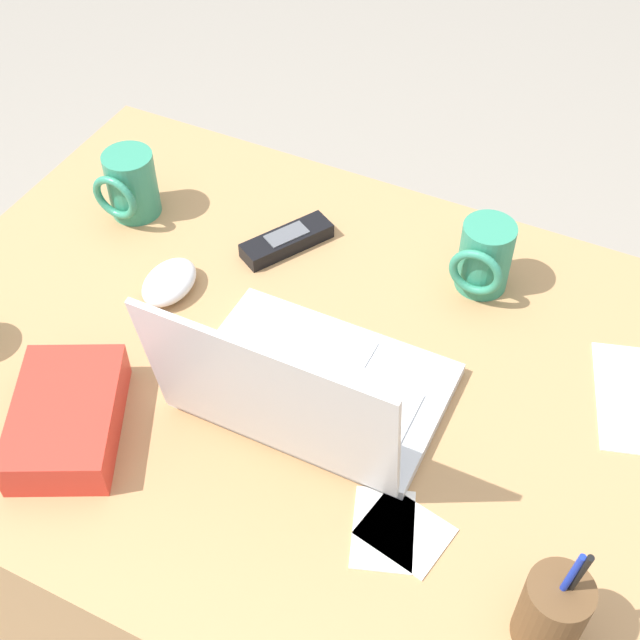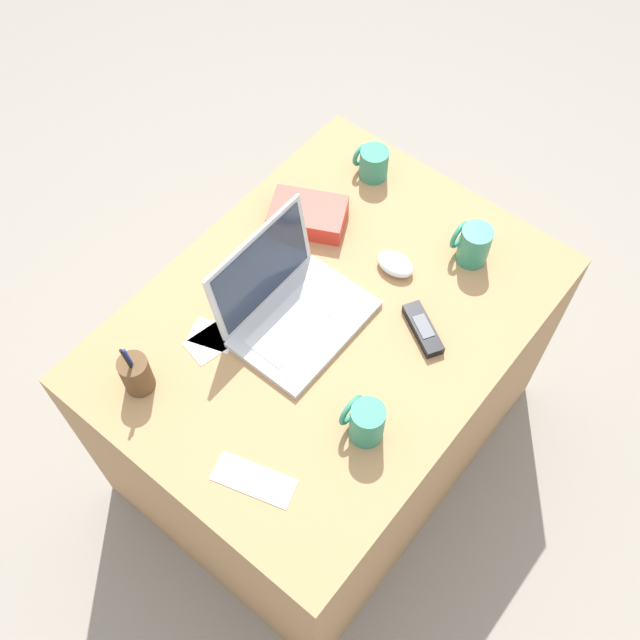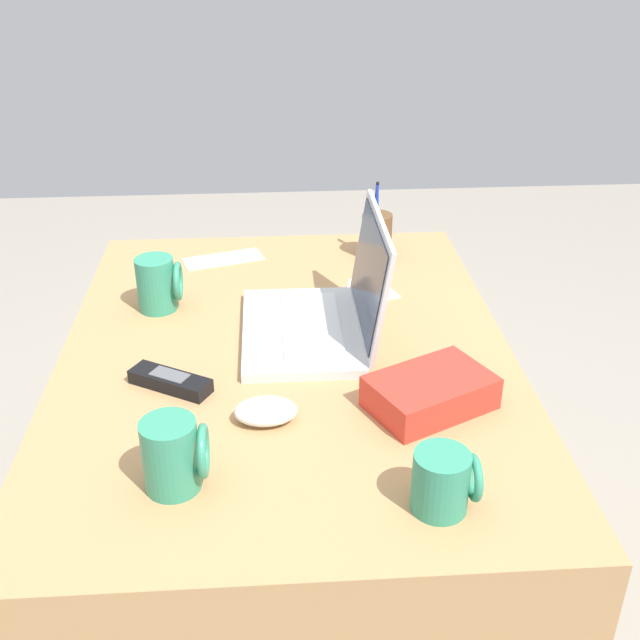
{
  "view_description": "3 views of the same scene",
  "coord_description": "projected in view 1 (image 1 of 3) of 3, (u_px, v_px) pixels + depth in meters",
  "views": [
    {
      "loc": [
        -0.36,
        0.65,
        1.61
      ],
      "look_at": [
        -0.03,
        -0.02,
        0.8
      ],
      "focal_mm": 48.15,
      "sensor_mm": 36.0,
      "label": 1
    },
    {
      "loc": [
        -0.76,
        -0.59,
        2.28
      ],
      "look_at": [
        -0.05,
        -0.01,
        0.79
      ],
      "focal_mm": 42.72,
      "sensor_mm": 36.0,
      "label": 2
    },
    {
      "loc": [
        1.22,
        -0.02,
        1.45
      ],
      "look_at": [
        0.01,
        0.06,
        0.79
      ],
      "focal_mm": 43.76,
      "sensor_mm": 36.0,
      "label": 3
    }
  ],
  "objects": [
    {
      "name": "cordless_phone",
      "position": [
        287.0,
        241.0,
        1.3
      ],
      "size": [
        0.11,
        0.15,
        0.03
      ],
      "color": "black",
      "rests_on": "desk"
    },
    {
      "name": "computer_mouse",
      "position": [
        169.0,
        282.0,
        1.23
      ],
      "size": [
        0.07,
        0.1,
        0.04
      ],
      "primitive_type": "ellipsoid",
      "rotation": [
        0.0,
        0.0,
        0.01
      ],
      "color": "white",
      "rests_on": "desk"
    },
    {
      "name": "paper_note_left",
      "position": [
        623.0,
        397.0,
        1.11
      ],
      "size": [
        0.12,
        0.19,
        0.0
      ],
      "primitive_type": "cube",
      "rotation": [
        0.0,
        0.0,
        0.3
      ],
      "color": "white",
      "rests_on": "desk"
    },
    {
      "name": "desk",
      "position": [
        296.0,
        501.0,
        1.42
      ],
      "size": [
        1.1,
        0.82,
        0.73
      ],
      "primitive_type": "cube",
      "color": "tan",
      "rests_on": "ground"
    },
    {
      "name": "coffee_mug_white",
      "position": [
        130.0,
        185.0,
        1.32
      ],
      "size": [
        0.08,
        0.09,
        0.11
      ],
      "color": "#338C6B",
      "rests_on": "desk"
    },
    {
      "name": "ground_plane",
      "position": [
        300.0,
        598.0,
        1.69
      ],
      "size": [
        6.0,
        6.0,
        0.0
      ],
      "primitive_type": "plane",
      "color": "gray"
    },
    {
      "name": "coffee_mug_tall",
      "position": [
        484.0,
        258.0,
        1.21
      ],
      "size": [
        0.08,
        0.09,
        0.11
      ],
      "color": "#338C6B",
      "rests_on": "desk"
    },
    {
      "name": "laptop",
      "position": [
        303.0,
        389.0,
        1.06
      ],
      "size": [
        0.33,
        0.26,
        0.23
      ],
      "color": "silver",
      "rests_on": "desk"
    },
    {
      "name": "paper_note_right",
      "position": [
        405.0,
        532.0,
        0.98
      ],
      "size": [
        0.11,
        0.1,
        0.0
      ],
      "primitive_type": "cube",
      "rotation": [
        0.0,
        0.0,
        -0.2
      ],
      "color": "white",
      "rests_on": "desk"
    },
    {
      "name": "snack_bag",
      "position": [
        67.0,
        417.0,
        1.06
      ],
      "size": [
        0.2,
        0.23,
        0.05
      ],
      "primitive_type": "cube",
      "rotation": [
        0.0,
        0.0,
        0.47
      ],
      "color": "red",
      "rests_on": "desk"
    },
    {
      "name": "pen_holder",
      "position": [
        552.0,
        611.0,
        0.86
      ],
      "size": [
        0.07,
        0.07,
        0.17
      ],
      "color": "brown",
      "rests_on": "desk"
    },
    {
      "name": "paper_note_near_laptop",
      "position": [
        383.0,
        529.0,
        0.98
      ],
      "size": [
        0.1,
        0.12,
        0.0
      ],
      "primitive_type": "cube",
      "rotation": [
        0.0,
        0.0,
        0.34
      ],
      "color": "white",
      "rests_on": "desk"
    }
  ]
}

